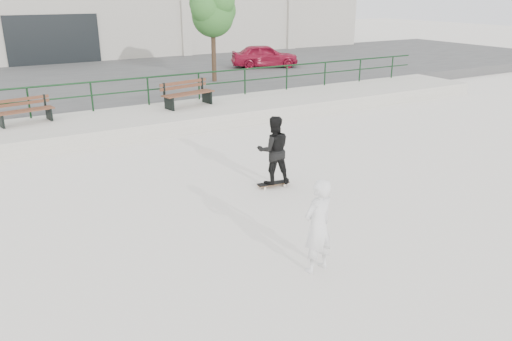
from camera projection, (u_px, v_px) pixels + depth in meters
ground at (292, 248)px, 9.10m from camera, size 120.00×120.00×0.00m
ledge at (134, 123)px, 16.75m from camera, size 30.00×3.00×0.50m
parking_strip at (80, 84)px, 23.66m from camera, size 60.00×14.00×0.50m
railing at (120, 87)px, 17.47m from camera, size 28.00×0.06×1.03m
bench_left at (24, 111)px, 15.54m from camera, size 1.79×0.81×0.80m
bench_right at (187, 94)px, 17.84m from camera, size 2.04×0.96×0.91m
tree at (213, 11)px, 21.95m from camera, size 2.32×2.06×4.12m
red_car at (265, 56)px, 26.99m from camera, size 3.87×2.60×1.23m
skateboard at (273, 184)px, 11.93m from camera, size 0.80×0.30×0.09m
standing_skater at (274, 150)px, 11.65m from camera, size 0.94×0.83×1.63m
seated_skater at (318, 226)px, 8.10m from camera, size 0.65×0.48×1.63m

